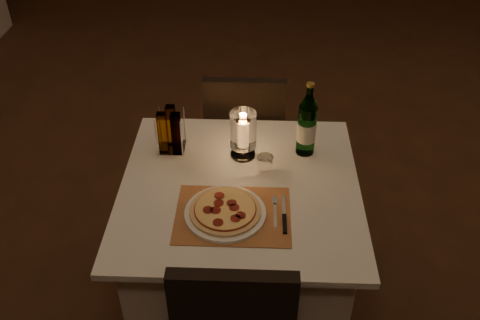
{
  "coord_description": "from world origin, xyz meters",
  "views": [
    {
      "loc": [
        0.04,
        -2.14,
        2.18
      ],
      "look_at": [
        -0.03,
        -0.41,
        0.86
      ],
      "focal_mm": 40.0,
      "sensor_mm": 36.0,
      "label": 1
    }
  ],
  "objects_px": {
    "chair_far": "(245,128)",
    "pizza": "(225,210)",
    "hurricane_candle": "(243,131)",
    "plate": "(225,213)",
    "tumbler": "(265,164)",
    "water_bottle": "(307,126)",
    "main_table": "(240,246)"
  },
  "relations": [
    {
      "from": "chair_far",
      "to": "plate",
      "type": "height_order",
      "value": "chair_far"
    },
    {
      "from": "main_table",
      "to": "chair_far",
      "type": "xyz_separation_m",
      "value": [
        -0.0,
        0.71,
        0.18
      ]
    },
    {
      "from": "chair_far",
      "to": "hurricane_candle",
      "type": "bearing_deg",
      "value": -89.31
    },
    {
      "from": "pizza",
      "to": "tumbler",
      "type": "xyz_separation_m",
      "value": [
        0.15,
        0.29,
        0.01
      ]
    },
    {
      "from": "plate",
      "to": "tumbler",
      "type": "relative_size",
      "value": 4.4
    },
    {
      "from": "plate",
      "to": "water_bottle",
      "type": "distance_m",
      "value": 0.56
    },
    {
      "from": "plate",
      "to": "hurricane_candle",
      "type": "xyz_separation_m",
      "value": [
        0.06,
        0.39,
        0.12
      ]
    },
    {
      "from": "plate",
      "to": "main_table",
      "type": "bearing_deg",
      "value": 74.48
    },
    {
      "from": "plate",
      "to": "tumbler",
      "type": "height_order",
      "value": "tumbler"
    },
    {
      "from": "water_bottle",
      "to": "hurricane_candle",
      "type": "relative_size",
      "value": 1.58
    },
    {
      "from": "chair_far",
      "to": "main_table",
      "type": "bearing_deg",
      "value": -90.0
    },
    {
      "from": "chair_far",
      "to": "plate",
      "type": "distance_m",
      "value": 0.92
    },
    {
      "from": "tumbler",
      "to": "water_bottle",
      "type": "xyz_separation_m",
      "value": [
        0.18,
        0.14,
        0.11
      ]
    },
    {
      "from": "chair_far",
      "to": "pizza",
      "type": "relative_size",
      "value": 3.21
    },
    {
      "from": "main_table",
      "to": "water_bottle",
      "type": "relative_size",
      "value": 2.84
    },
    {
      "from": "hurricane_candle",
      "to": "main_table",
      "type": "bearing_deg",
      "value": -91.64
    },
    {
      "from": "chair_far",
      "to": "hurricane_candle",
      "type": "relative_size",
      "value": 4.04
    },
    {
      "from": "water_bottle",
      "to": "plate",
      "type": "bearing_deg",
      "value": -127.93
    },
    {
      "from": "pizza",
      "to": "hurricane_candle",
      "type": "relative_size",
      "value": 1.26
    },
    {
      "from": "tumbler",
      "to": "main_table",
      "type": "bearing_deg",
      "value": -134.3
    },
    {
      "from": "plate",
      "to": "hurricane_candle",
      "type": "relative_size",
      "value": 1.44
    },
    {
      "from": "main_table",
      "to": "plate",
      "type": "distance_m",
      "value": 0.42
    },
    {
      "from": "plate",
      "to": "tumbler",
      "type": "xyz_separation_m",
      "value": [
        0.15,
        0.29,
        0.03
      ]
    },
    {
      "from": "chair_far",
      "to": "tumbler",
      "type": "height_order",
      "value": "chair_far"
    },
    {
      "from": "pizza",
      "to": "hurricane_candle",
      "type": "distance_m",
      "value": 0.41
    },
    {
      "from": "main_table",
      "to": "tumbler",
      "type": "bearing_deg",
      "value": 45.7
    },
    {
      "from": "chair_far",
      "to": "water_bottle",
      "type": "height_order",
      "value": "water_bottle"
    },
    {
      "from": "pizza",
      "to": "plate",
      "type": "bearing_deg",
      "value": 79.68
    },
    {
      "from": "chair_far",
      "to": "tumbler",
      "type": "xyz_separation_m",
      "value": [
        0.1,
        -0.61,
        0.23
      ]
    },
    {
      "from": "chair_far",
      "to": "water_bottle",
      "type": "xyz_separation_m",
      "value": [
        0.28,
        -0.47,
        0.33
      ]
    },
    {
      "from": "main_table",
      "to": "pizza",
      "type": "relative_size",
      "value": 3.57
    },
    {
      "from": "chair_far",
      "to": "tumbler",
      "type": "relative_size",
      "value": 12.36
    }
  ]
}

